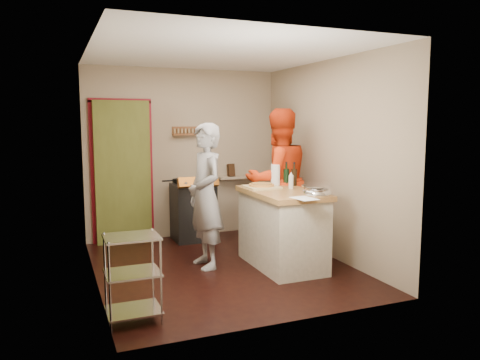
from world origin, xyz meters
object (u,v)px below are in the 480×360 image
at_px(stove, 193,211).
at_px(island, 282,227).
at_px(person_red, 278,180).
at_px(wire_shelving, 133,274).
at_px(person_stripe, 206,196).

distance_m(stove, island, 1.80).
distance_m(stove, person_red, 1.46).
bearing_deg(wire_shelving, person_stripe, 49.39).
relative_size(island, person_red, 0.72).
bearing_deg(stove, person_stripe, -99.65).
relative_size(stove, island, 0.71).
bearing_deg(stove, wire_shelving, -116.85).
bearing_deg(person_red, wire_shelving, 33.61).
xyz_separation_m(island, person_red, (0.29, 0.71, 0.48)).
relative_size(stove, person_red, 0.51).
height_order(island, person_red, person_red).
xyz_separation_m(island, person_stripe, (-0.89, 0.33, 0.39)).
relative_size(island, person_stripe, 0.80).
xyz_separation_m(stove, person_stripe, (-0.23, -1.34, 0.44)).
bearing_deg(island, person_stripe, 159.61).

